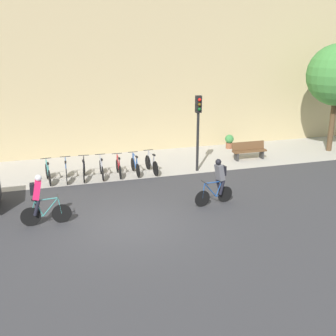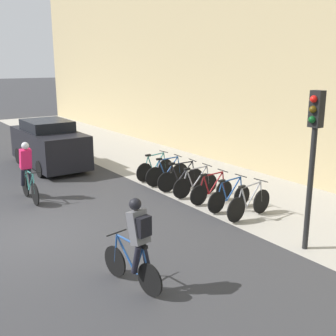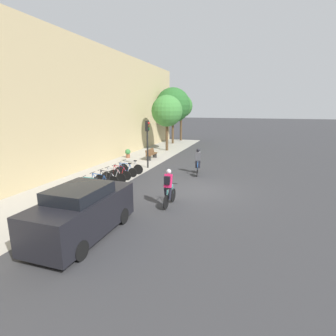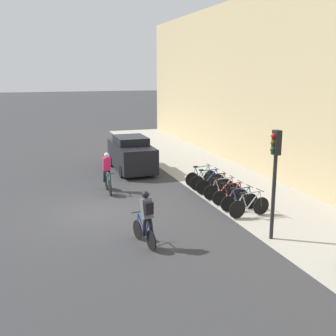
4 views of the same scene
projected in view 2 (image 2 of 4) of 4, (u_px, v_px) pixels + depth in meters
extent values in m
plane|color=#333335|center=(29.00, 236.00, 10.10)|extent=(200.00, 200.00, 0.00)
cube|color=#A39E93|center=(234.00, 189.00, 13.84)|extent=(44.00, 4.50, 0.01)
cube|color=tan|center=(295.00, 46.00, 14.13)|extent=(44.00, 0.60, 9.15)
cylinder|color=black|center=(35.00, 194.00, 12.19)|extent=(0.66, 0.05, 0.66)
cylinder|color=black|center=(25.00, 186.00, 13.00)|extent=(0.66, 0.05, 0.66)
cylinder|color=teal|center=(31.00, 182.00, 12.39)|extent=(0.55, 0.05, 0.62)
cylinder|color=teal|center=(27.00, 180.00, 12.70)|extent=(0.26, 0.04, 0.58)
cylinder|color=teal|center=(29.00, 172.00, 12.41)|extent=(0.74, 0.05, 0.07)
cylinder|color=teal|center=(27.00, 188.00, 12.84)|extent=(0.40, 0.04, 0.05)
cylinder|color=teal|center=(26.00, 178.00, 12.86)|extent=(0.21, 0.04, 0.56)
cylinder|color=teal|center=(34.00, 184.00, 12.15)|extent=(0.12, 0.04, 0.58)
cylinder|color=black|center=(33.00, 173.00, 12.10)|extent=(0.04, 0.46, 0.03)
cube|color=black|center=(25.00, 169.00, 12.71)|extent=(0.20, 0.08, 0.06)
cube|color=#EA1E56|center=(26.00, 159.00, 12.54)|extent=(0.33, 0.33, 0.63)
sphere|color=silver|center=(25.00, 146.00, 12.38)|extent=(0.22, 0.22, 0.22)
cylinder|color=black|center=(23.00, 178.00, 12.67)|extent=(0.28, 0.11, 0.56)
cylinder|color=black|center=(30.00, 176.00, 12.78)|extent=(0.24, 0.11, 0.56)
cube|color=black|center=(24.00, 156.00, 12.64)|extent=(0.14, 0.26, 0.36)
cylinder|color=black|center=(115.00, 261.00, 8.14)|extent=(0.62, 0.14, 0.62)
cylinder|color=black|center=(150.00, 280.00, 7.45)|extent=(0.62, 0.14, 0.62)
cylinder|color=#1E478C|center=(126.00, 253.00, 7.84)|extent=(0.55, 0.13, 0.62)
cylinder|color=#1E478C|center=(139.00, 261.00, 7.59)|extent=(0.26, 0.08, 0.58)
cylinder|color=#1E478C|center=(129.00, 241.00, 7.69)|extent=(0.74, 0.17, 0.07)
cylinder|color=#1E478C|center=(142.00, 276.00, 7.59)|extent=(0.40, 0.10, 0.05)
cylinder|color=#1E478C|center=(146.00, 264.00, 7.45)|extent=(0.21, 0.07, 0.56)
cylinder|color=#1E478C|center=(116.00, 248.00, 8.04)|extent=(0.12, 0.06, 0.58)
cylinder|color=black|center=(117.00, 233.00, 7.94)|extent=(0.11, 0.46, 0.03)
cube|color=black|center=(143.00, 246.00, 7.43)|extent=(0.21, 0.11, 0.06)
cube|color=#5B5B60|center=(139.00, 227.00, 7.42)|extent=(0.37, 0.37, 0.63)
sphere|color=black|center=(135.00, 204.00, 7.38)|extent=(0.25, 0.25, 0.22)
cylinder|color=black|center=(146.00, 256.00, 7.60)|extent=(0.29, 0.16, 0.56)
cylinder|color=black|center=(136.00, 260.00, 7.45)|extent=(0.26, 0.15, 0.56)
cube|color=black|center=(144.00, 227.00, 7.31)|extent=(0.18, 0.28, 0.36)
cylinder|color=black|center=(165.00, 168.00, 15.17)|extent=(0.10, 0.67, 0.67)
cylinder|color=black|center=(144.00, 173.00, 14.57)|extent=(0.10, 0.67, 0.67)
cylinder|color=teal|center=(158.00, 162.00, 14.89)|extent=(0.09, 0.53, 0.62)
cylinder|color=teal|center=(150.00, 164.00, 14.67)|extent=(0.06, 0.25, 0.58)
cylinder|color=teal|center=(156.00, 154.00, 14.76)|extent=(0.11, 0.71, 0.07)
cylinder|color=teal|center=(149.00, 172.00, 14.69)|extent=(0.07, 0.39, 0.05)
cylinder|color=teal|center=(146.00, 164.00, 14.55)|extent=(0.05, 0.21, 0.56)
cylinder|color=teal|center=(165.00, 160.00, 15.07)|extent=(0.05, 0.12, 0.58)
cylinder|color=black|center=(164.00, 152.00, 14.97)|extent=(0.46, 0.07, 0.03)
cube|color=black|center=(148.00, 155.00, 14.53)|extent=(0.10, 0.21, 0.06)
cylinder|color=black|center=(180.00, 173.00, 14.52)|extent=(0.07, 0.68, 0.68)
cylinder|color=black|center=(155.00, 177.00, 14.00)|extent=(0.07, 0.68, 0.68)
cylinder|color=#1E478C|center=(171.00, 166.00, 14.27)|extent=(0.06, 0.56, 0.62)
cylinder|color=#1E478C|center=(162.00, 168.00, 14.08)|extent=(0.05, 0.26, 0.58)
cylinder|color=#1E478C|center=(169.00, 158.00, 14.15)|extent=(0.07, 0.75, 0.07)
cylinder|color=#1E478C|center=(160.00, 176.00, 14.10)|extent=(0.05, 0.41, 0.05)
cylinder|color=#1E478C|center=(157.00, 169.00, 13.98)|extent=(0.04, 0.21, 0.56)
cylinder|color=#1E478C|center=(179.00, 165.00, 14.43)|extent=(0.04, 0.12, 0.58)
cylinder|color=black|center=(178.00, 156.00, 14.32)|extent=(0.46, 0.05, 0.03)
cube|color=black|center=(159.00, 159.00, 13.95)|extent=(0.09, 0.20, 0.06)
cylinder|color=black|center=(194.00, 178.00, 13.88)|extent=(0.12, 0.66, 0.66)
cylinder|color=black|center=(167.00, 182.00, 13.42)|extent=(0.12, 0.66, 0.66)
cylinder|color=black|center=(185.00, 171.00, 13.66)|extent=(0.11, 0.56, 0.62)
cylinder|color=black|center=(175.00, 173.00, 13.49)|extent=(0.07, 0.27, 0.58)
cylinder|color=black|center=(182.00, 163.00, 13.54)|extent=(0.14, 0.76, 0.07)
cylinder|color=black|center=(172.00, 182.00, 13.52)|extent=(0.09, 0.41, 0.05)
cylinder|color=black|center=(169.00, 173.00, 13.40)|extent=(0.06, 0.22, 0.56)
cylinder|color=black|center=(193.00, 170.00, 13.79)|extent=(0.05, 0.12, 0.59)
cylinder|color=black|center=(192.00, 160.00, 13.69)|extent=(0.46, 0.09, 0.03)
cube|color=black|center=(172.00, 164.00, 13.36)|extent=(0.11, 0.21, 0.06)
cylinder|color=black|center=(209.00, 184.00, 13.31)|extent=(0.07, 0.64, 0.64)
cylinder|color=black|center=(182.00, 189.00, 12.78)|extent=(0.07, 0.64, 0.64)
cylinder|color=#99999E|center=(200.00, 176.00, 13.06)|extent=(0.07, 0.56, 0.62)
cylinder|color=#99999E|center=(190.00, 179.00, 12.87)|extent=(0.05, 0.26, 0.58)
cylinder|color=#99999E|center=(197.00, 168.00, 12.93)|extent=(0.08, 0.76, 0.07)
cylinder|color=#99999E|center=(187.00, 188.00, 12.89)|extent=(0.05, 0.41, 0.05)
cylinder|color=#99999E|center=(184.00, 179.00, 12.76)|extent=(0.04, 0.22, 0.56)
cylinder|color=#99999E|center=(208.00, 175.00, 13.22)|extent=(0.04, 0.12, 0.59)
cylinder|color=black|center=(207.00, 165.00, 13.11)|extent=(0.46, 0.05, 0.03)
cube|color=black|center=(187.00, 169.00, 12.73)|extent=(0.09, 0.20, 0.06)
cylinder|color=black|center=(224.00, 190.00, 12.69)|extent=(0.06, 0.60, 0.60)
cylinder|color=black|center=(199.00, 195.00, 12.19)|extent=(0.06, 0.60, 0.60)
cylinder|color=maroon|center=(216.00, 183.00, 12.45)|extent=(0.06, 0.53, 0.62)
cylinder|color=maroon|center=(206.00, 185.00, 12.27)|extent=(0.05, 0.25, 0.58)
cylinder|color=maroon|center=(213.00, 174.00, 12.33)|extent=(0.07, 0.71, 0.07)
cylinder|color=maroon|center=(204.00, 195.00, 12.29)|extent=(0.05, 0.38, 0.05)
cylinder|color=maroon|center=(201.00, 186.00, 12.17)|extent=(0.04, 0.20, 0.56)
cylinder|color=maroon|center=(223.00, 181.00, 12.60)|extent=(0.04, 0.11, 0.58)
cylinder|color=black|center=(223.00, 171.00, 12.50)|extent=(0.46, 0.05, 0.03)
cube|color=black|center=(204.00, 175.00, 12.14)|extent=(0.09, 0.20, 0.06)
cylinder|color=black|center=(242.00, 196.00, 12.11)|extent=(0.05, 0.62, 0.62)
cylinder|color=black|center=(216.00, 203.00, 11.55)|extent=(0.05, 0.62, 0.62)
cylinder|color=#1E478C|center=(234.00, 189.00, 11.85)|extent=(0.05, 0.55, 0.62)
cylinder|color=#1E478C|center=(224.00, 191.00, 11.65)|extent=(0.05, 0.26, 0.58)
cylinder|color=#1E478C|center=(231.00, 180.00, 11.72)|extent=(0.06, 0.73, 0.07)
cylinder|color=#1E478C|center=(222.00, 201.00, 11.66)|extent=(0.04, 0.40, 0.05)
cylinder|color=#1E478C|center=(219.00, 192.00, 11.53)|extent=(0.04, 0.21, 0.56)
cylinder|color=#1E478C|center=(241.00, 187.00, 12.02)|extent=(0.04, 0.12, 0.58)
cylinder|color=black|center=(241.00, 176.00, 11.92)|extent=(0.46, 0.04, 0.03)
cube|color=black|center=(222.00, 181.00, 11.50)|extent=(0.08, 0.20, 0.06)
cylinder|color=black|center=(261.00, 201.00, 11.54)|extent=(0.10, 0.68, 0.68)
cylinder|color=black|center=(236.00, 210.00, 10.89)|extent=(0.10, 0.68, 0.68)
cylinder|color=#99999E|center=(254.00, 194.00, 11.25)|extent=(0.09, 0.57, 0.62)
cylinder|color=#99999E|center=(244.00, 198.00, 11.01)|extent=(0.06, 0.27, 0.58)
cylinder|color=#99999E|center=(251.00, 185.00, 11.11)|extent=(0.11, 0.78, 0.07)
cylinder|color=#99999E|center=(241.00, 208.00, 11.02)|extent=(0.07, 0.42, 0.05)
cylinder|color=#99999E|center=(239.00, 199.00, 10.88)|extent=(0.05, 0.22, 0.56)
cylinder|color=#99999E|center=(261.00, 192.00, 11.44)|extent=(0.05, 0.12, 0.59)
cylinder|color=black|center=(261.00, 180.00, 11.34)|extent=(0.46, 0.07, 0.03)
cube|color=black|center=(242.00, 187.00, 10.86)|extent=(0.10, 0.21, 0.06)
cylinder|color=black|center=(311.00, 173.00, 9.00)|extent=(0.12, 0.12, 3.50)
cube|color=black|center=(317.00, 109.00, 8.66)|extent=(0.26, 0.20, 0.76)
sphere|color=red|center=(314.00, 99.00, 8.54)|extent=(0.15, 0.15, 0.15)
sphere|color=#4C380A|center=(313.00, 109.00, 8.59)|extent=(0.15, 0.15, 0.15)
sphere|color=#0C4719|center=(312.00, 120.00, 8.64)|extent=(0.15, 0.15, 0.15)
cube|color=black|center=(49.00, 147.00, 16.54)|extent=(4.30, 1.78, 1.27)
cube|color=black|center=(47.00, 125.00, 16.42)|extent=(2.06, 1.57, 0.40)
cylinder|color=black|center=(41.00, 169.00, 15.15)|extent=(0.62, 0.20, 0.62)
cylinder|color=black|center=(83.00, 163.00, 16.06)|extent=(0.62, 0.20, 0.62)
cylinder|color=black|center=(20.00, 156.00, 17.27)|extent=(0.62, 0.20, 0.62)
cylinder|color=black|center=(58.00, 151.00, 18.18)|extent=(0.62, 0.20, 0.62)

